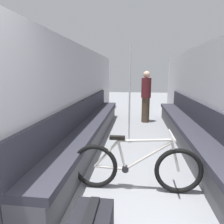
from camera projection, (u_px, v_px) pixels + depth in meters
name	position (u px, v px, depth m)	size (l,w,h in m)	color
wall_left	(77.00, 95.00, 4.32)	(0.10, 9.59, 2.15)	#B2B2B7
wall_right	(207.00, 97.00, 4.00)	(0.10, 9.59, 2.15)	#B2B2B7
bench_seat_row_left	(91.00, 129.00, 4.51)	(0.49, 5.59, 0.95)	#4C4C51
bench_seat_row_right	(189.00, 132.00, 4.25)	(0.49, 5.59, 0.95)	#4C4C51
bicycle	(136.00, 167.00, 2.64)	(1.72, 0.46, 0.80)	black
grab_pole_near	(130.00, 97.00, 4.32)	(0.08, 0.08, 2.13)	gray
passenger_standing	(146.00, 96.00, 6.24)	(0.30, 0.30, 1.60)	#473828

